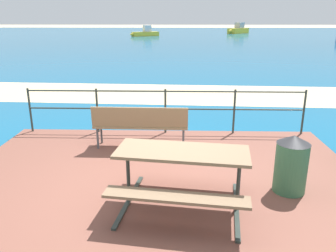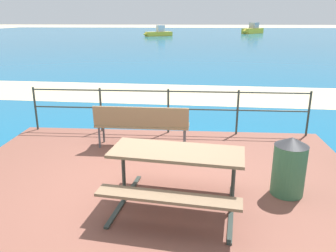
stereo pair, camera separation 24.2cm
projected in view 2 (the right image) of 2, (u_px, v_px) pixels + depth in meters
ground_plane at (157, 189)px, 5.10m from camera, size 240.00×240.00×0.00m
patio_paving at (157, 187)px, 5.10m from camera, size 6.40×5.20×0.06m
sea_water at (189, 38)px, 43.09m from camera, size 90.00×90.00×0.01m
beach_strip at (177, 94)px, 11.44m from camera, size 54.09×5.77×0.01m
picnic_table at (177, 165)px, 4.35m from camera, size 1.86×1.61×0.79m
park_bench at (142, 122)px, 6.41m from camera, size 1.80×0.45×0.84m
railing_fence at (168, 105)px, 7.25m from camera, size 5.94×0.04×0.96m
trash_bin at (289, 166)px, 4.73m from camera, size 0.46×0.46×0.85m
boat_mid at (252, 30)px, 53.89m from camera, size 3.90×4.10×1.71m
boat_far at (159, 33)px, 46.64m from camera, size 4.02×2.96×1.46m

